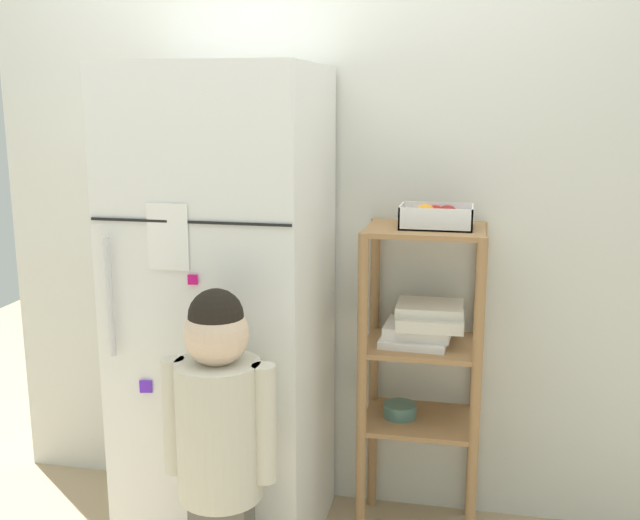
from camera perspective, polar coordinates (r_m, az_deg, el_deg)
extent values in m
cube|color=silver|center=(2.87, -0.39, 2.32)|extent=(2.58, 0.03, 2.21)
cube|color=white|center=(2.66, -7.08, -4.13)|extent=(0.65, 0.65, 1.71)
cube|color=black|center=(2.27, -10.01, 2.88)|extent=(0.64, 0.01, 0.01)
cylinder|color=silver|center=(2.41, -15.76, -2.74)|extent=(0.02, 0.02, 0.38)
cube|color=white|center=(2.30, -11.56, 1.74)|extent=(0.13, 0.01, 0.21)
cube|color=#D7106F|center=(2.30, -9.71, -1.49)|extent=(0.03, 0.01, 0.03)
cube|color=#2D94C0|center=(2.29, -6.43, -5.21)|extent=(0.04, 0.02, 0.04)
cube|color=#6027D9|center=(2.47, -13.16, -9.40)|extent=(0.04, 0.02, 0.04)
cylinder|color=beige|center=(2.26, -7.70, -12.72)|extent=(0.25, 0.25, 0.42)
sphere|color=beige|center=(2.25, -7.21, -7.34)|extent=(0.11, 0.11, 0.11)
sphere|color=beige|center=(2.15, -7.92, -5.61)|extent=(0.19, 0.19, 0.19)
sphere|color=black|center=(2.14, -7.97, -4.28)|extent=(0.16, 0.16, 0.16)
cylinder|color=beige|center=(2.30, -11.05, -11.59)|extent=(0.07, 0.07, 0.36)
cylinder|color=beige|center=(2.21, -4.27, -12.37)|extent=(0.07, 0.07, 0.36)
cylinder|color=#9E7247|center=(2.64, 3.20, -10.47)|extent=(0.04, 0.04, 1.16)
cylinder|color=#9E7247|center=(2.61, 11.78, -10.93)|extent=(0.04, 0.04, 1.16)
cylinder|color=#9E7247|center=(2.92, 4.13, -8.17)|extent=(0.04, 0.04, 1.16)
cylinder|color=#9E7247|center=(2.90, 11.81, -8.56)|extent=(0.04, 0.04, 1.16)
cube|color=#9E7247|center=(2.61, 8.08, 2.30)|extent=(0.41, 0.33, 0.02)
cube|color=#9E7247|center=(2.71, 7.81, -6.50)|extent=(0.41, 0.33, 0.02)
cube|color=#9E7247|center=(2.81, 7.64, -12.07)|extent=(0.41, 0.33, 0.02)
cube|color=white|center=(2.69, 7.21, -6.12)|extent=(0.24, 0.20, 0.03)
cube|color=white|center=(2.70, 7.53, -5.28)|extent=(0.24, 0.20, 0.04)
cube|color=silver|center=(2.66, 8.45, -4.62)|extent=(0.24, 0.19, 0.04)
cube|color=silver|center=(2.68, 8.41, -3.66)|extent=(0.23, 0.19, 0.03)
cylinder|color=#4C7266|center=(2.81, 6.12, -11.35)|extent=(0.12, 0.12, 0.05)
cube|color=white|center=(2.60, 8.87, 2.52)|extent=(0.25, 0.17, 0.01)
cube|color=white|center=(2.51, 8.80, 3.03)|extent=(0.25, 0.01, 0.08)
cube|color=white|center=(2.67, 8.99, 3.56)|extent=(0.25, 0.01, 0.08)
cube|color=white|center=(2.60, 6.24, 3.41)|extent=(0.01, 0.17, 0.08)
cube|color=white|center=(2.59, 11.57, 3.19)|extent=(0.01, 0.17, 0.08)
sphere|color=#AC1914|center=(2.62, 8.79, 3.42)|extent=(0.07, 0.07, 0.07)
sphere|color=maroon|center=(2.57, 9.70, 3.32)|extent=(0.08, 0.08, 0.08)
sphere|color=#A84B28|center=(2.60, 9.59, 3.34)|extent=(0.07, 0.07, 0.07)
sphere|color=orange|center=(2.58, 8.06, 3.40)|extent=(0.08, 0.08, 0.08)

